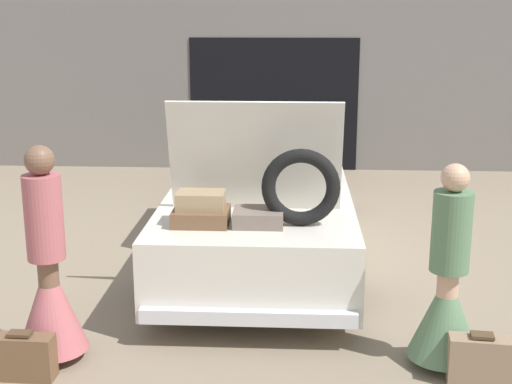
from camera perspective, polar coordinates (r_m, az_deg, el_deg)
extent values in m
plane|color=#7F705B|center=(8.25, 0.52, -4.38)|extent=(40.00, 40.00, 0.00)
cube|color=slate|center=(12.04, 1.45, 8.45)|extent=(12.00, 0.12, 2.80)
cube|color=black|center=(12.01, 1.43, 6.99)|extent=(2.80, 0.02, 2.20)
cube|color=silver|center=(8.10, 0.53, -0.90)|extent=(1.84, 5.04, 0.68)
cube|color=#1E2328|center=(8.26, 0.64, 3.51)|extent=(1.62, 1.61, 0.47)
cylinder|color=black|center=(9.73, -4.06, 0.51)|extent=(0.18, 0.65, 0.65)
cylinder|color=black|center=(9.66, 5.99, 0.38)|extent=(0.18, 0.65, 0.65)
cylinder|color=black|center=(6.82, -7.25, -5.76)|extent=(0.18, 0.65, 0.65)
cylinder|color=black|center=(6.73, 7.23, -6.03)|extent=(0.18, 0.65, 0.65)
cube|color=silver|center=(5.77, -0.64, -9.99)|extent=(1.75, 0.10, 0.12)
cube|color=silver|center=(6.42, -0.06, 2.84)|extent=(1.56, 0.29, 1.03)
cube|color=brown|center=(6.18, -4.40, -1.95)|extent=(0.48, 0.41, 0.13)
cube|color=#75665B|center=(6.13, 0.19, -2.03)|extent=(0.43, 0.37, 0.13)
cube|color=#9E8460|center=(6.14, -4.43, -0.67)|extent=(0.41, 0.28, 0.15)
torus|color=black|center=(6.05, 3.60, 0.36)|extent=(0.67, 0.12, 0.67)
cylinder|color=brown|center=(5.81, -16.08, -8.99)|extent=(0.16, 0.16, 0.83)
cone|color=#B25B60|center=(5.79, -16.11, -8.61)|extent=(0.55, 0.55, 0.74)
cylinder|color=#B25B60|center=(5.56, -16.61, -1.97)|extent=(0.29, 0.29, 0.65)
sphere|color=brown|center=(5.46, -16.94, 2.45)|extent=(0.22, 0.22, 0.22)
cylinder|color=tan|center=(5.68, 14.90, -9.74)|extent=(0.16, 0.16, 0.77)
cone|color=#567A56|center=(5.67, 14.92, -9.38)|extent=(0.55, 0.55, 0.69)
cylinder|color=#567A56|center=(5.44, 15.37, -3.09)|extent=(0.29, 0.29, 0.61)
sphere|color=tan|center=(5.34, 15.66, 1.11)|extent=(0.21, 0.21, 0.21)
cube|color=brown|center=(5.68, -18.23, -12.43)|extent=(0.49, 0.18, 0.34)
cube|color=#4C3823|center=(5.60, -18.38, -10.70)|extent=(0.17, 0.11, 0.02)
cube|color=#8C7259|center=(5.56, 17.49, -12.78)|extent=(0.48, 0.23, 0.37)
cube|color=#4C3823|center=(5.48, 17.66, -10.88)|extent=(0.17, 0.12, 0.02)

